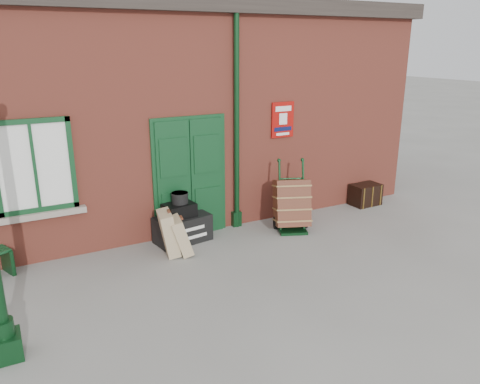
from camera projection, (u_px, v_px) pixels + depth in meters
ground at (242, 260)px, 7.87m from camera, size 80.00×80.00×0.00m
station_building at (166, 108)px, 10.16m from camera, size 10.30×4.30×4.36m
houdini_trunk at (183, 229)px, 8.57m from camera, size 1.06×0.69×0.49m
strongbox at (179, 210)px, 8.44m from camera, size 0.60×0.47×0.25m
hatbox at (180, 198)px, 8.40m from camera, size 0.34×0.34×0.20m
suitcase_back at (169, 233)px, 8.01m from camera, size 0.42×0.59×0.77m
suitcase_front at (181, 236)px, 8.02m from camera, size 0.45×0.54×0.67m
porter_trolley at (292, 204)px, 9.06m from camera, size 0.86×0.89×1.35m
dark_trunk at (365, 194)px, 10.55m from camera, size 0.67×0.45×0.48m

